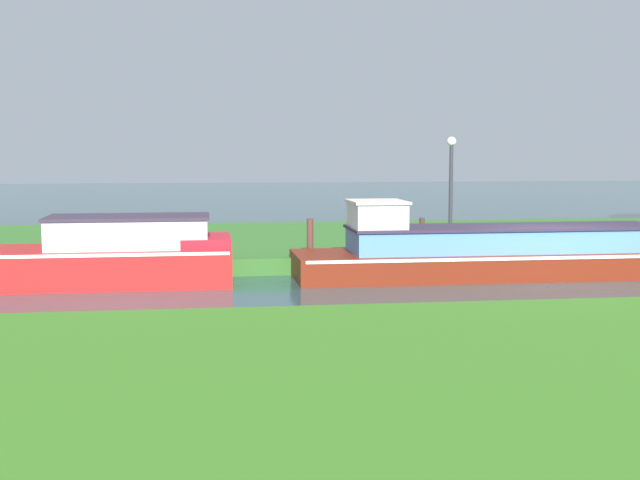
{
  "coord_description": "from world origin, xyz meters",
  "views": [
    {
      "loc": [
        -7.77,
        -17.26,
        2.87
      ],
      "look_at": [
        -5.14,
        1.2,
        0.9
      ],
      "focal_mm": 47.39,
      "sensor_mm": 36.0,
      "label": 1
    }
  ],
  "objects_px": {
    "maroon_narrowboat": "(509,253)",
    "mooring_post_near": "(422,235)",
    "mooring_post_far": "(310,236)",
    "red_barge": "(115,255)",
    "lamp_post": "(451,178)"
  },
  "relations": [
    {
      "from": "red_barge",
      "to": "maroon_narrowboat",
      "type": "height_order",
      "value": "maroon_narrowboat"
    },
    {
      "from": "maroon_narrowboat",
      "to": "mooring_post_near",
      "type": "height_order",
      "value": "maroon_narrowboat"
    },
    {
      "from": "lamp_post",
      "to": "mooring_post_near",
      "type": "xyz_separation_m",
      "value": [
        -1.03,
        -1.04,
        -1.36
      ]
    },
    {
      "from": "maroon_narrowboat",
      "to": "mooring_post_near",
      "type": "bearing_deg",
      "value": 138.18
    },
    {
      "from": "red_barge",
      "to": "mooring_post_near",
      "type": "height_order",
      "value": "red_barge"
    },
    {
      "from": "maroon_narrowboat",
      "to": "mooring_post_far",
      "type": "relative_size",
      "value": 12.13
    },
    {
      "from": "maroon_narrowboat",
      "to": "mooring_post_near",
      "type": "xyz_separation_m",
      "value": [
        -1.67,
        1.5,
        0.28
      ]
    },
    {
      "from": "red_barge",
      "to": "maroon_narrowboat",
      "type": "xyz_separation_m",
      "value": [
        8.86,
        0.0,
        -0.09
      ]
    },
    {
      "from": "lamp_post",
      "to": "mooring_post_near",
      "type": "relative_size",
      "value": 3.34
    },
    {
      "from": "mooring_post_near",
      "to": "mooring_post_far",
      "type": "bearing_deg",
      "value": 180.0
    },
    {
      "from": "red_barge",
      "to": "mooring_post_far",
      "type": "distance_m",
      "value": 4.69
    },
    {
      "from": "maroon_narrowboat",
      "to": "mooring_post_far",
      "type": "xyz_separation_m",
      "value": [
        -4.43,
        1.5,
        0.29
      ]
    },
    {
      "from": "maroon_narrowboat",
      "to": "mooring_post_far",
      "type": "height_order",
      "value": "maroon_narrowboat"
    },
    {
      "from": "maroon_narrowboat",
      "to": "mooring_post_near",
      "type": "relative_size",
      "value": 12.34
    },
    {
      "from": "maroon_narrowboat",
      "to": "mooring_post_near",
      "type": "distance_m",
      "value": 2.26
    }
  ]
}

